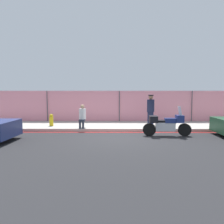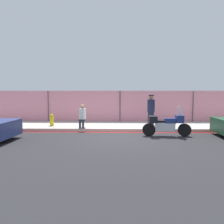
# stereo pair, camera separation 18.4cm
# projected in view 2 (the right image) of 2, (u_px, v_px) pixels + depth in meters

# --- Properties ---
(ground_plane) EXTENTS (120.00, 120.00, 0.00)m
(ground_plane) POSITION_uv_depth(u_px,v_px,m) (121.00, 137.00, 9.95)
(ground_plane) COLOR #262628
(sidewalk) EXTENTS (34.96, 3.05, 0.16)m
(sidewalk) POSITION_uv_depth(u_px,v_px,m) (120.00, 126.00, 12.77)
(sidewalk) COLOR #ADA89E
(sidewalk) RESTS_ON ground_plane
(curb_paint_stripe) EXTENTS (34.96, 0.18, 0.01)m
(curb_paint_stripe) POSITION_uv_depth(u_px,v_px,m) (121.00, 132.00, 11.17)
(curb_paint_stripe) COLOR red
(curb_paint_stripe) RESTS_ON ground_plane
(storefront_fence) EXTENTS (33.21, 0.17, 2.14)m
(storefront_fence) POSITION_uv_depth(u_px,v_px,m) (120.00, 107.00, 14.28)
(storefront_fence) COLOR pink
(storefront_fence) RESTS_ON ground_plane
(motorcycle) EXTENTS (2.25, 0.53, 1.41)m
(motorcycle) POSITION_uv_depth(u_px,v_px,m) (166.00, 124.00, 10.16)
(motorcycle) COLOR black
(motorcycle) RESTS_ON ground_plane
(officer_standing) EXTENTS (0.43, 0.43, 1.74)m
(officer_standing) POSITION_uv_depth(u_px,v_px,m) (151.00, 109.00, 12.72)
(officer_standing) COLOR #191E38
(officer_standing) RESTS_ON sidewalk
(person_seated_on_curb) EXTENTS (0.36, 0.63, 1.23)m
(person_seated_on_curb) POSITION_uv_depth(u_px,v_px,m) (82.00, 115.00, 11.66)
(person_seated_on_curb) COLOR #2D3342
(person_seated_on_curb) RESTS_ON sidewalk
(fire_hydrant) EXTENTS (0.22, 0.28, 0.67)m
(fire_hydrant) POSITION_uv_depth(u_px,v_px,m) (52.00, 120.00, 12.32)
(fire_hydrant) COLOR gold
(fire_hydrant) RESTS_ON sidewalk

